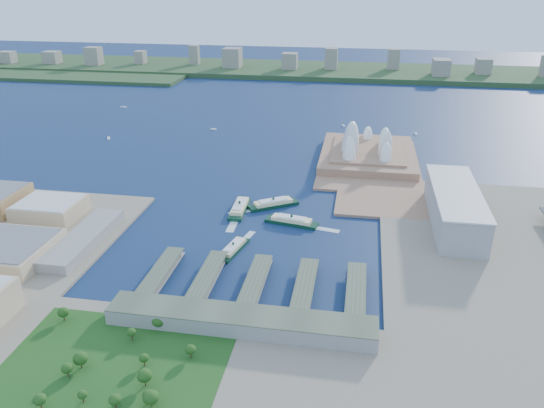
% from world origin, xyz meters
% --- Properties ---
extents(ground, '(3000.00, 3000.00, 0.00)m').
position_xyz_m(ground, '(0.00, 0.00, 0.00)').
color(ground, '#0D213F').
rests_on(ground, ground).
extents(south_land, '(720.00, 180.00, 3.00)m').
position_xyz_m(south_land, '(0.00, -210.00, 1.50)').
color(south_land, gray).
rests_on(south_land, ground).
extents(east_land, '(240.00, 500.00, 3.00)m').
position_xyz_m(east_land, '(240.00, -50.00, 1.50)').
color(east_land, gray).
rests_on(east_land, ground).
extents(peninsula, '(135.00, 220.00, 3.00)m').
position_xyz_m(peninsula, '(107.50, 260.00, 1.50)').
color(peninsula, '#996F53').
rests_on(peninsula, ground).
extents(far_shore, '(2200.00, 260.00, 12.00)m').
position_xyz_m(far_shore, '(0.00, 980.00, 6.00)').
color(far_shore, '#2D4926').
rests_on(far_shore, ground).
extents(opera_house, '(134.00, 180.00, 58.00)m').
position_xyz_m(opera_house, '(105.00, 280.00, 32.00)').
color(opera_house, white).
rests_on(opera_house, peninsula).
extents(toaster_building, '(45.00, 155.00, 35.00)m').
position_xyz_m(toaster_building, '(195.00, 80.00, 20.50)').
color(toaster_building, '#96969C').
rests_on(toaster_building, east_land).
extents(ferry_wharves, '(184.00, 90.00, 9.30)m').
position_xyz_m(ferry_wharves, '(14.00, -75.00, 4.65)').
color(ferry_wharves, '#4A533F').
rests_on(ferry_wharves, ground).
extents(terminal_building, '(200.00, 28.00, 12.00)m').
position_xyz_m(terminal_building, '(15.00, -135.00, 9.00)').
color(terminal_building, gray).
rests_on(terminal_building, south_land).
extents(park, '(150.00, 110.00, 16.00)m').
position_xyz_m(park, '(-60.00, -190.00, 11.00)').
color(park, '#194714').
rests_on(park, south_land).
extents(far_skyline, '(1900.00, 140.00, 55.00)m').
position_xyz_m(far_skyline, '(0.00, 960.00, 39.50)').
color(far_skyline, gray).
rests_on(far_skyline, far_shore).
extents(ferry_a, '(16.95, 60.06, 11.28)m').
position_xyz_m(ferry_a, '(-34.84, 77.55, 5.64)').
color(ferry_a, '#0C331F').
rests_on(ferry_a, ground).
extents(ferry_b, '(56.95, 44.12, 11.01)m').
position_xyz_m(ferry_b, '(0.49, 95.20, 5.51)').
color(ferry_b, '#0C331F').
rests_on(ferry_b, ground).
extents(ferry_c, '(22.77, 50.62, 9.28)m').
position_xyz_m(ferry_c, '(-19.55, -15.67, 4.64)').
color(ferry_c, '#0C331F').
rests_on(ferry_c, ground).
extents(ferry_d, '(58.19, 25.20, 10.68)m').
position_xyz_m(ferry_d, '(27.19, 53.40, 5.34)').
color(ferry_d, '#0C331F').
rests_on(ferry_d, ground).
extents(boat_a, '(9.93, 14.95, 2.86)m').
position_xyz_m(boat_a, '(-304.66, 313.23, 1.43)').
color(boat_a, white).
rests_on(boat_a, ground).
extents(boat_b, '(9.76, 4.05, 2.57)m').
position_xyz_m(boat_b, '(-153.60, 394.05, 1.29)').
color(boat_b, white).
rests_on(boat_b, ground).
extents(boat_c, '(4.36, 13.11, 2.92)m').
position_xyz_m(boat_c, '(182.81, 422.91, 1.46)').
color(boat_c, white).
rests_on(boat_c, ground).
extents(boat_d, '(14.50, 5.04, 2.40)m').
position_xyz_m(boat_d, '(-372.67, 521.11, 1.20)').
color(boat_d, white).
rests_on(boat_d, ground).
extents(boat_e, '(6.90, 10.68, 2.51)m').
position_xyz_m(boat_e, '(62.55, 454.82, 1.25)').
color(boat_e, white).
rests_on(boat_e, ground).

